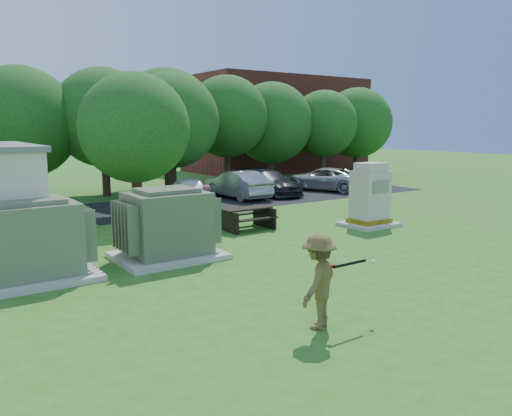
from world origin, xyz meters
TOP-DOWN VIEW (x-y plane):
  - ground at (0.00, 0.00)m, footprint 120.00×120.00m
  - brick_building at (18.00, 27.00)m, footprint 15.00×8.00m
  - parking_strip at (7.00, 13.50)m, footprint 20.00×6.00m
  - transformer_left at (-6.50, 4.50)m, footprint 3.00×2.40m
  - transformer_right at (-2.80, 4.50)m, footprint 3.00×2.40m
  - generator_cabinet at (5.70, 4.50)m, footprint 2.02×1.65m
  - picnic_table at (1.40, 6.67)m, footprint 1.92×1.44m
  - batter at (-2.61, -1.90)m, footprint 1.37×1.15m
  - person_by_generator at (6.23, 4.37)m, footprint 0.68×0.54m
  - person_at_picnic at (0.40, 7.85)m, footprint 0.81×0.64m
  - person_walking_right at (9.30, 7.12)m, footprint 0.50×1.15m
  - car_white at (2.32, 13.09)m, footprint 2.83×4.34m
  - car_silver_a at (5.57, 13.87)m, footprint 1.69×4.55m
  - car_dark at (7.69, 14.00)m, footprint 2.01×4.88m
  - car_silver_b at (11.71, 13.79)m, footprint 4.13×5.46m
  - batting_equipment at (-1.95, -2.06)m, footprint 1.30×0.12m
  - tree_row at (1.75, 18.50)m, footprint 41.30×13.30m

SIDE VIEW (x-z plane):
  - ground at x=0.00m, z-range 0.00..0.00m
  - parking_strip at x=7.00m, z-range 0.00..0.01m
  - picnic_table at x=1.40m, z-range 0.10..0.92m
  - car_white at x=2.32m, z-range 0.00..1.37m
  - car_silver_b at x=11.71m, z-range 0.00..1.38m
  - car_dark at x=7.69m, z-range 0.00..1.41m
  - car_silver_a at x=5.57m, z-range 0.00..1.49m
  - person_by_generator at x=6.23m, z-range 0.00..1.63m
  - person_at_picnic at x=0.40m, z-range 0.00..1.64m
  - batter at x=-2.61m, z-range 0.00..1.84m
  - transformer_left at x=-6.50m, z-range -0.07..2.00m
  - transformer_right at x=-2.80m, z-range -0.07..2.00m
  - person_walking_right at x=9.30m, z-range 0.00..1.94m
  - generator_cabinet at x=5.70m, z-range -0.15..2.31m
  - batting_equipment at x=-1.95m, z-range 1.12..1.27m
  - brick_building at x=18.00m, z-range 0.00..8.00m
  - tree_row at x=1.75m, z-range 0.50..7.80m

